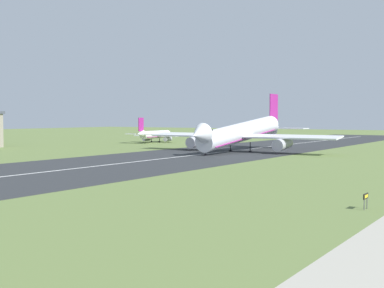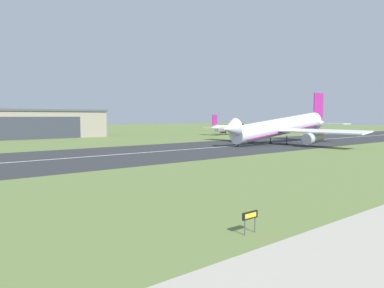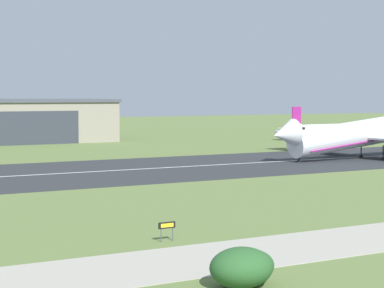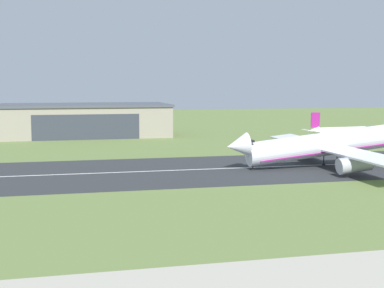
{
  "view_description": "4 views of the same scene",
  "coord_description": "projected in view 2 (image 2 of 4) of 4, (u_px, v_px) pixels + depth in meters",
  "views": [
    {
      "loc": [
        -76.24,
        24.05,
        10.24
      ],
      "look_at": [
        8.58,
        78.3,
        5.13
      ],
      "focal_mm": 50.0,
      "sensor_mm": 36.0,
      "label": 1
    },
    {
      "loc": [
        -38.49,
        20.37,
        9.23
      ],
      "look_at": [
        6.4,
        73.64,
        4.05
      ],
      "focal_mm": 35.0,
      "sensor_mm": 36.0,
      "label": 2
    },
    {
      "loc": [
        -48.23,
        -19.69,
        13.23
      ],
      "look_at": [
        10.98,
        82.05,
        5.57
      ],
      "focal_mm": 70.0,
      "sensor_mm": 36.0,
      "label": 3
    },
    {
      "loc": [
        2.83,
        -17.14,
        19.19
      ],
      "look_at": [
        26.9,
        84.89,
        7.67
      ],
      "focal_mm": 50.0,
      "sensor_mm": 36.0,
      "label": 4
    }
  ],
  "objects": [
    {
      "name": "ground_plane",
      "position": [
        272.0,
        188.0,
        48.06
      ],
      "size": [
        698.75,
        698.75,
        0.0
      ],
      "primitive_type": "plane",
      "color": "olive"
    },
    {
      "name": "runway_strip",
      "position": [
        97.0,
        156.0,
        86.22
      ],
      "size": [
        458.75,
        42.56,
        0.06
      ],
      "primitive_type": "cube",
      "color": "#2B2D30",
      "rests_on": "ground_plane"
    },
    {
      "name": "runway_centreline",
      "position": [
        97.0,
        156.0,
        86.22
      ],
      "size": [
        412.88,
        0.7,
        0.01
      ],
      "primitive_type": "cube",
      "color": "silver",
      "rests_on": "runway_strip"
    },
    {
      "name": "hangar_building",
      "position": [
        23.0,
        123.0,
        161.24
      ],
      "size": [
        63.4,
        34.05,
        12.17
      ],
      "color": "gray",
      "rests_on": "ground_plane"
    },
    {
      "name": "airplane_landing",
      "position": [
        280.0,
        127.0,
        123.85
      ],
      "size": [
        53.42,
        59.69,
        17.75
      ],
      "color": "silver",
      "rests_on": "ground_plane"
    },
    {
      "name": "airplane_parked_centre",
      "position": [
        228.0,
        128.0,
        187.5
      ],
      "size": [
        25.49,
        19.69,
        9.97
      ],
      "color": "white",
      "rests_on": "ground_plane"
    },
    {
      "name": "runway_sign",
      "position": [
        250.0,
        217.0,
        29.32
      ],
      "size": [
        1.7,
        0.13,
        1.77
      ],
      "color": "#4C4C51",
      "rests_on": "ground_plane"
    }
  ]
}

